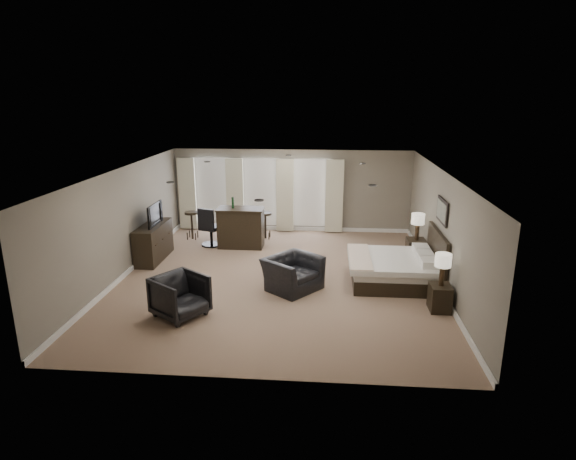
# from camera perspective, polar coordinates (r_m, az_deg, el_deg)

# --- Properties ---
(room) EXTENTS (7.60, 8.60, 2.64)m
(room) POSITION_cam_1_polar(r_m,az_deg,el_deg) (11.23, -1.19, 0.44)
(room) COLOR #836853
(room) RESTS_ON ground
(window_bay) EXTENTS (5.25, 0.20, 2.30)m
(window_bay) POSITION_cam_1_polar(r_m,az_deg,el_deg) (15.33, -3.33, 4.27)
(window_bay) COLOR silver
(window_bay) RESTS_ON room
(bed) EXTENTS (1.99, 1.90, 1.27)m
(bed) POSITION_cam_1_polar(r_m,az_deg,el_deg) (11.43, 11.81, -3.11)
(bed) COLOR silver
(bed) RESTS_ON ground
(nightstand_near) EXTENTS (0.41, 0.50, 0.55)m
(nightstand_near) POSITION_cam_1_polar(r_m,az_deg,el_deg) (10.38, 17.54, -7.66)
(nightstand_near) COLOR black
(nightstand_near) RESTS_ON ground
(nightstand_far) EXTENTS (0.47, 0.57, 0.63)m
(nightstand_far) POSITION_cam_1_polar(r_m,az_deg,el_deg) (13.03, 14.88, -2.42)
(nightstand_far) COLOR black
(nightstand_far) RESTS_ON ground
(lamp_near) EXTENTS (0.33, 0.33, 0.67)m
(lamp_near) POSITION_cam_1_polar(r_m,az_deg,el_deg) (10.16, 17.83, -4.51)
(lamp_near) COLOR beige
(lamp_near) RESTS_ON nightstand_near
(lamp_far) EXTENTS (0.34, 0.34, 0.70)m
(lamp_far) POSITION_cam_1_polar(r_m,az_deg,el_deg) (12.84, 15.09, 0.38)
(lamp_far) COLOR beige
(lamp_far) RESTS_ON nightstand_far
(wall_art) EXTENTS (0.04, 0.96, 0.56)m
(wall_art) POSITION_cam_1_polar(r_m,az_deg,el_deg) (11.33, 17.76, 2.17)
(wall_art) COLOR slate
(wall_art) RESTS_ON room
(dresser) EXTENTS (0.53, 1.64, 0.95)m
(dresser) POSITION_cam_1_polar(r_m,az_deg,el_deg) (13.28, -15.64, -1.40)
(dresser) COLOR black
(dresser) RESTS_ON ground
(tv) EXTENTS (0.58, 1.00, 0.13)m
(tv) POSITION_cam_1_polar(r_m,az_deg,el_deg) (13.13, -15.82, 0.86)
(tv) COLOR black
(tv) RESTS_ON dresser
(armchair_near) EXTENTS (1.31, 1.37, 1.01)m
(armchair_near) POSITION_cam_1_polar(r_m,az_deg,el_deg) (10.86, 0.55, -4.52)
(armchair_near) COLOR black
(armchair_near) RESTS_ON ground
(armchair_far) EXTENTS (1.22, 1.23, 0.93)m
(armchair_far) POSITION_cam_1_polar(r_m,az_deg,el_deg) (9.83, -12.68, -7.44)
(armchair_far) COLOR black
(armchair_far) RESTS_ON ground
(bar_counter) EXTENTS (1.33, 0.69, 1.16)m
(bar_counter) POSITION_cam_1_polar(r_m,az_deg,el_deg) (13.86, -5.60, 0.30)
(bar_counter) COLOR black
(bar_counter) RESTS_ON ground
(bar_stool_left) EXTENTS (0.43, 0.43, 0.85)m
(bar_stool_left) POSITION_cam_1_polar(r_m,az_deg,el_deg) (14.89, -11.31, 0.55)
(bar_stool_left) COLOR black
(bar_stool_left) RESTS_ON ground
(bar_stool_right) EXTENTS (0.41, 0.41, 0.81)m
(bar_stool_right) POSITION_cam_1_polar(r_m,az_deg,el_deg) (14.68, -2.69, 0.54)
(bar_stool_right) COLOR black
(bar_stool_right) RESTS_ON ground
(desk_chair) EXTENTS (0.75, 0.75, 1.15)m
(desk_chair) POSITION_cam_1_polar(r_m,az_deg,el_deg) (14.09, -9.12, 0.42)
(desk_chair) COLOR black
(desk_chair) RESTS_ON ground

